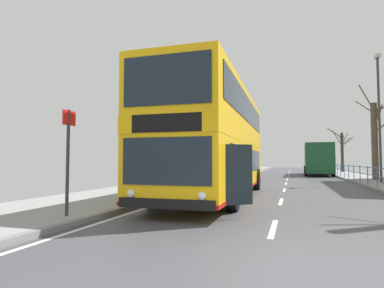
{
  "coord_description": "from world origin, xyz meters",
  "views": [
    {
      "loc": [
        0.42,
        -4.6,
        1.46
      ],
      "look_at": [
        -3.07,
        6.45,
        2.09
      ],
      "focal_mm": 29.75,
      "sensor_mm": 36.0,
      "label": 1
    }
  ],
  "objects_px": {
    "background_bus_far_lane": "(318,158)",
    "street_lamp_far_side": "(379,108)",
    "double_decker_bus_main": "(217,142)",
    "bus_stop_sign_near": "(68,150)",
    "bare_tree_far_01": "(342,150)",
    "bare_tree_far_00": "(375,139)"
  },
  "relations": [
    {
      "from": "bus_stop_sign_near",
      "to": "street_lamp_far_side",
      "type": "height_order",
      "value": "street_lamp_far_side"
    },
    {
      "from": "background_bus_far_lane",
      "to": "bus_stop_sign_near",
      "type": "relative_size",
      "value": 3.76
    },
    {
      "from": "double_decker_bus_main",
      "to": "bare_tree_far_01",
      "type": "height_order",
      "value": "bare_tree_far_01"
    },
    {
      "from": "double_decker_bus_main",
      "to": "background_bus_far_lane",
      "type": "height_order",
      "value": "double_decker_bus_main"
    },
    {
      "from": "background_bus_far_lane",
      "to": "bare_tree_far_01",
      "type": "bearing_deg",
      "value": 66.32
    },
    {
      "from": "bare_tree_far_01",
      "to": "bare_tree_far_00",
      "type": "bearing_deg",
      "value": -90.79
    },
    {
      "from": "double_decker_bus_main",
      "to": "bus_stop_sign_near",
      "type": "bearing_deg",
      "value": -109.97
    },
    {
      "from": "background_bus_far_lane",
      "to": "street_lamp_far_side",
      "type": "xyz_separation_m",
      "value": [
        2.63,
        -13.68,
        2.98
      ]
    },
    {
      "from": "background_bus_far_lane",
      "to": "bare_tree_far_00",
      "type": "relative_size",
      "value": 1.41
    },
    {
      "from": "double_decker_bus_main",
      "to": "background_bus_far_lane",
      "type": "relative_size",
      "value": 1.2
    },
    {
      "from": "bus_stop_sign_near",
      "to": "bare_tree_far_01",
      "type": "bearing_deg",
      "value": 73.22
    },
    {
      "from": "bus_stop_sign_near",
      "to": "bare_tree_far_00",
      "type": "bearing_deg",
      "value": 60.5
    },
    {
      "from": "background_bus_far_lane",
      "to": "bare_tree_far_00",
      "type": "height_order",
      "value": "bare_tree_far_00"
    },
    {
      "from": "bus_stop_sign_near",
      "to": "bare_tree_far_00",
      "type": "relative_size",
      "value": 0.38
    },
    {
      "from": "bare_tree_far_01",
      "to": "background_bus_far_lane",
      "type": "bearing_deg",
      "value": -113.68
    },
    {
      "from": "background_bus_far_lane",
      "to": "bare_tree_far_01",
      "type": "distance_m",
      "value": 8.55
    },
    {
      "from": "double_decker_bus_main",
      "to": "street_lamp_far_side",
      "type": "height_order",
      "value": "street_lamp_far_side"
    },
    {
      "from": "street_lamp_far_side",
      "to": "bus_stop_sign_near",
      "type": "bearing_deg",
      "value": -123.72
    },
    {
      "from": "double_decker_bus_main",
      "to": "bus_stop_sign_near",
      "type": "xyz_separation_m",
      "value": [
        -2.28,
        -6.27,
        -0.53
      ]
    },
    {
      "from": "double_decker_bus_main",
      "to": "background_bus_far_lane",
      "type": "bearing_deg",
      "value": 76.6
    },
    {
      "from": "double_decker_bus_main",
      "to": "street_lamp_far_side",
      "type": "xyz_separation_m",
      "value": [
        8.1,
        9.28,
        2.45
      ]
    },
    {
      "from": "street_lamp_far_side",
      "to": "background_bus_far_lane",
      "type": "bearing_deg",
      "value": 100.86
    }
  ]
}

